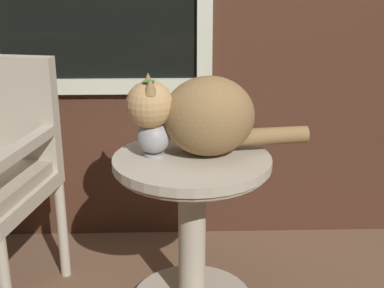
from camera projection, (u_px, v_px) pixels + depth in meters
wicker_side_table at (192, 209)px, 1.99m from camera, size 0.59×0.59×0.64m
cat at (203, 115)px, 1.90m from camera, size 0.68×0.33×0.31m
pewter_vase_with_ivy at (153, 132)px, 1.90m from camera, size 0.13×0.13×0.29m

